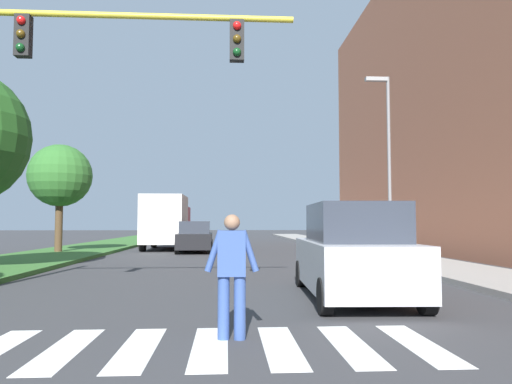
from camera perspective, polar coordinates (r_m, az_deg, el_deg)
name	(u,v)px	position (r m, az deg, el deg)	size (l,w,h in m)	color
ground_plane	(216,248)	(30.10, -4.75, -6.59)	(140.00, 140.00, 0.00)	#38383A
crosswalk	(174,347)	(6.50, -9.60, -17.58)	(6.75, 2.20, 0.01)	silver
median_strip	(86,249)	(29.19, -19.33, -6.35)	(4.30, 64.00, 0.15)	#386B2D
tree_far	(60,176)	(25.92, -22.06, 1.75)	(3.09, 3.09, 5.30)	#4C3823
sidewalk_right	(350,248)	(29.01, 11.00, -6.51)	(3.00, 64.00, 0.15)	#9E9991
traffic_light_gantry	(16,77)	(10.38, -26.36, 11.98)	(7.44, 0.30, 6.00)	gold
street_lamp_right	(387,150)	(20.85, 15.13, 4.84)	(1.02, 0.24, 7.50)	slate
pedestrian_performer	(232,270)	(6.69, -2.87, -9.14)	(0.75, 0.25, 1.69)	#334C8C
suv_crossing	(353,254)	(10.36, 11.33, -7.12)	(2.15, 4.68, 1.97)	#B7B7BC
sedan_midblock	(195,238)	(26.02, -7.18, -5.37)	(1.90, 4.40, 1.64)	black
truck_box_delivery	(167,221)	(28.98, -10.47, -3.43)	(2.40, 6.20, 3.10)	maroon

